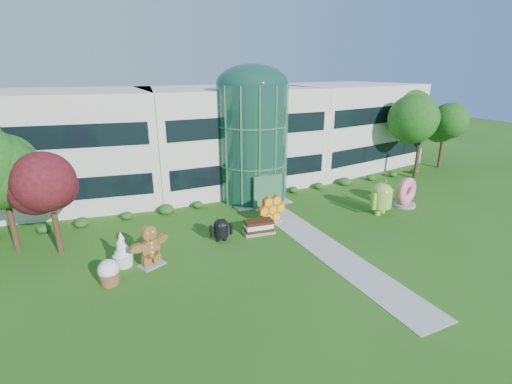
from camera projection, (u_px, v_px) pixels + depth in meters
name	position (u px, v px, depth m)	size (l,w,h in m)	color
ground	(332.00, 253.00, 23.40)	(140.00, 140.00, 0.00)	#215114
building	(227.00, 135.00, 37.33)	(46.00, 15.00, 9.30)	beige
atrium	(252.00, 143.00, 32.11)	(6.00, 6.00, 9.80)	#194738
walkway	(314.00, 240.00, 25.10)	(2.40, 20.00, 0.04)	#9E9E93
tree_red	(53.00, 208.00, 22.58)	(4.00, 4.00, 6.00)	#3F0C14
trees_backdrop	(248.00, 149.00, 33.19)	(52.00, 8.00, 8.40)	#1E4611
android_green	(382.00, 196.00, 29.20)	(2.64, 1.76, 3.00)	#8EBA3B
android_black	(221.00, 228.00, 24.76)	(1.63, 1.09, 1.85)	black
donut	(405.00, 191.00, 31.02)	(2.42, 1.16, 2.52)	#F75E88
gingerbread	(150.00, 246.00, 21.51)	(2.80, 1.08, 2.59)	brown
ice_cream_sandwich	(259.00, 227.00, 26.05)	(2.18, 1.09, 0.97)	black
honeycomb	(272.00, 210.00, 27.85)	(2.38, 0.85, 1.87)	#EFA917
froyo	(122.00, 249.00, 21.57)	(1.25, 1.25, 2.14)	white
cupcake	(109.00, 272.00, 19.82)	(1.21, 1.21, 1.45)	white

